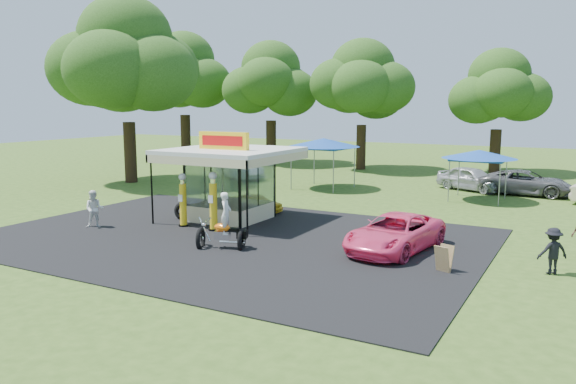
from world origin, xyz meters
name	(u,v)px	position (x,y,z in m)	size (l,w,h in m)	color
ground	(200,249)	(0.00, 0.00, 0.00)	(120.00, 120.00, 0.00)	#324F18
asphalt_apron	(230,237)	(0.00, 2.00, 0.02)	(20.00, 14.00, 0.04)	black
gas_station_kiosk	(231,183)	(-2.00, 4.99, 1.78)	(5.40, 5.40, 4.18)	white
gas_pump_left	(183,201)	(-3.01, 2.73, 1.16)	(0.45, 0.45, 2.41)	black
gas_pump_right	(213,203)	(-1.33, 2.70, 1.24)	(0.48, 0.48, 2.59)	black
motorcycle	(224,226)	(0.82, 0.44, 0.88)	(1.99, 1.45, 2.26)	black
spare_tires	(183,211)	(-4.10, 4.03, 0.42)	(1.07, 0.87, 0.86)	black
a_frame_sign	(444,259)	(8.81, 1.38, 0.46)	(0.55, 0.60, 0.90)	#593819
kiosk_car	(256,203)	(-2.00, 7.20, 0.48)	(1.13, 2.82, 0.96)	yellow
pink_sedan	(395,233)	(6.57, 3.21, 0.69)	(2.28, 4.93, 1.37)	#FF457E
spectator_west	(94,209)	(-6.35, 0.73, 0.84)	(0.82, 0.64, 1.68)	white
spectator_east_a	(553,251)	(11.91, 2.91, 0.76)	(0.99, 0.57, 1.52)	black
bg_car_a	(239,168)	(-9.89, 17.60, 0.77)	(1.63, 4.68, 1.54)	silver
bg_car_c	(472,179)	(6.19, 19.88, 0.76)	(1.80, 4.47, 1.52)	#A8A8AC
bg_car_d	(526,183)	(9.40, 19.66, 0.74)	(2.46, 5.33, 1.48)	#575659
tent_west	(323,143)	(-2.47, 16.26, 2.95)	(4.66, 4.66, 3.25)	gray
tent_east	(479,155)	(7.20, 16.22, 2.61)	(4.12, 4.12, 2.88)	gray
oak_far_a	(184,80)	(-23.15, 27.98, 7.75)	(10.27, 10.27, 12.18)	black
oak_far_b	(271,87)	(-13.40, 28.26, 6.92)	(9.09, 9.09, 10.85)	black
oak_far_c	(362,89)	(-4.25, 27.49, 6.65)	(8.90, 8.90, 10.48)	black
oak_far_d	(498,96)	(5.93, 30.56, 6.07)	(8.00, 8.00, 9.53)	black
oak_near	(127,69)	(-15.52, 12.43, 7.76)	(10.75, 10.75, 12.38)	black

